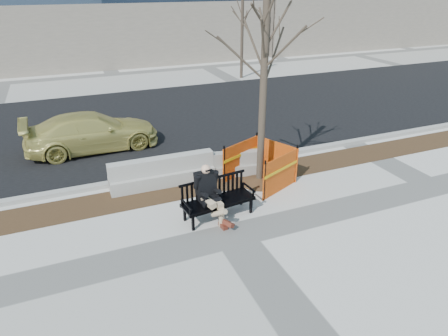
{
  "coord_description": "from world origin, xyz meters",
  "views": [
    {
      "loc": [
        -3.11,
        -6.95,
        5.33
      ],
      "look_at": [
        0.37,
        1.46,
        1.0
      ],
      "focal_mm": 31.89,
      "sensor_mm": 36.0,
      "label": 1
    }
  ],
  "objects_px": {
    "bench": "(218,216)",
    "tree_fence": "(259,182)",
    "sedan": "(95,149)",
    "jersey_barrier_left": "(163,184)",
    "jersey_barrier_right": "(217,176)",
    "seated_man": "(209,218)"
  },
  "relations": [
    {
      "from": "bench",
      "to": "tree_fence",
      "type": "bearing_deg",
      "value": 28.42
    },
    {
      "from": "sedan",
      "to": "jersey_barrier_left",
      "type": "bearing_deg",
      "value": -158.84
    },
    {
      "from": "tree_fence",
      "to": "jersey_barrier_right",
      "type": "bearing_deg",
      "value": 137.56
    },
    {
      "from": "tree_fence",
      "to": "jersey_barrier_right",
      "type": "height_order",
      "value": "tree_fence"
    },
    {
      "from": "bench",
      "to": "jersey_barrier_right",
      "type": "bearing_deg",
      "value": 62.79
    },
    {
      "from": "jersey_barrier_right",
      "to": "jersey_barrier_left",
      "type": "bearing_deg",
      "value": -170.64
    },
    {
      "from": "seated_man",
      "to": "jersey_barrier_right",
      "type": "bearing_deg",
      "value": 56.96
    },
    {
      "from": "tree_fence",
      "to": "sedan",
      "type": "distance_m",
      "value": 6.06
    },
    {
      "from": "sedan",
      "to": "seated_man",
      "type": "bearing_deg",
      "value": -162.09
    },
    {
      "from": "bench",
      "to": "jersey_barrier_left",
      "type": "distance_m",
      "value": 2.35
    },
    {
      "from": "seated_man",
      "to": "jersey_barrier_right",
      "type": "xyz_separation_m",
      "value": [
        1.05,
        2.11,
        0.0
      ]
    },
    {
      "from": "sedan",
      "to": "tree_fence",
      "type": "bearing_deg",
      "value": -139.55
    },
    {
      "from": "sedan",
      "to": "jersey_barrier_right",
      "type": "height_order",
      "value": "sedan"
    },
    {
      "from": "jersey_barrier_right",
      "to": "sedan",
      "type": "bearing_deg",
      "value": 143.23
    },
    {
      "from": "bench",
      "to": "seated_man",
      "type": "distance_m",
      "value": 0.25
    },
    {
      "from": "seated_man",
      "to": "bench",
      "type": "bearing_deg",
      "value": -11.49
    },
    {
      "from": "bench",
      "to": "jersey_barrier_right",
      "type": "relative_size",
      "value": 0.72
    },
    {
      "from": "bench",
      "to": "tree_fence",
      "type": "relative_size",
      "value": 0.32
    },
    {
      "from": "bench",
      "to": "jersey_barrier_left",
      "type": "bearing_deg",
      "value": 104.07
    },
    {
      "from": "bench",
      "to": "jersey_barrier_left",
      "type": "relative_size",
      "value": 0.62
    },
    {
      "from": "sedan",
      "to": "jersey_barrier_right",
      "type": "bearing_deg",
      "value": -140.82
    },
    {
      "from": "jersey_barrier_left",
      "to": "seated_man",
      "type": "bearing_deg",
      "value": -74.36
    }
  ]
}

